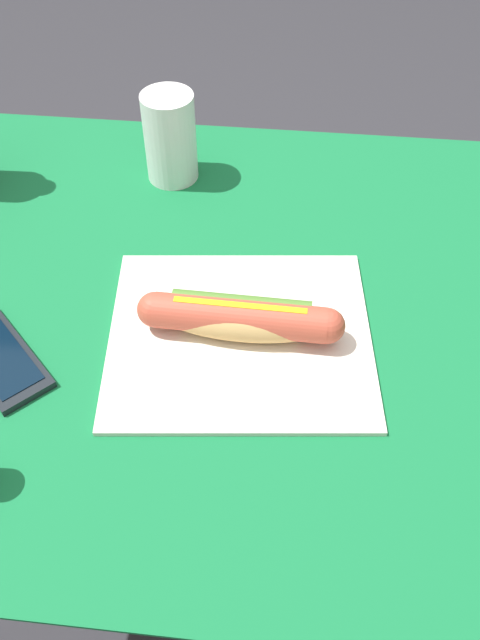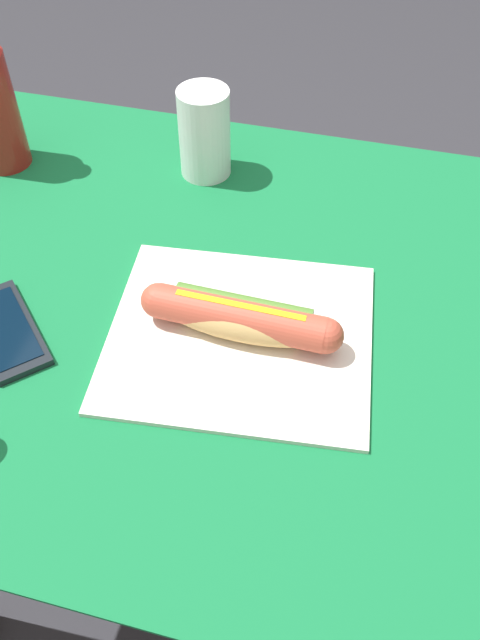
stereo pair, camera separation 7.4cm
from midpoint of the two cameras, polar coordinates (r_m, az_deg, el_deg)
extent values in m
plane|color=#2D2D33|center=(1.43, -0.28, -19.02)|extent=(6.00, 6.00, 0.00)
cylinder|color=brown|center=(1.37, -13.42, 1.59)|extent=(0.07, 0.07, 0.71)
cylinder|color=brown|center=(1.28, 20.19, -4.90)|extent=(0.07, 0.07, 0.71)
cube|color=brown|center=(0.82, -0.46, 1.06)|extent=(0.95, 0.70, 0.03)
cube|color=#146B38|center=(0.81, -0.47, 1.88)|extent=(1.01, 0.76, 0.00)
cube|color=silver|center=(0.76, 2.78, -1.52)|extent=(0.32, 0.29, 0.01)
ellipsoid|color=tan|center=(0.74, 2.85, -0.24)|extent=(0.18, 0.05, 0.05)
cylinder|color=#BC4C38|center=(0.73, 2.87, 0.05)|extent=(0.19, 0.05, 0.04)
sphere|color=#BC4C38|center=(0.73, 10.25, -1.50)|extent=(0.04, 0.04, 0.04)
sphere|color=#BC4C38|center=(0.75, -4.26, 1.54)|extent=(0.04, 0.04, 0.04)
cube|color=yellow|center=(0.72, 2.92, 1.02)|extent=(0.15, 0.01, 0.00)
cylinder|color=#4C7A2D|center=(0.74, 3.16, 1.23)|extent=(0.16, 0.02, 0.02)
cube|color=black|center=(0.79, -16.95, -0.99)|extent=(0.15, 0.15, 0.01)
cube|color=black|center=(0.79, -17.02, -0.75)|extent=(0.12, 0.12, 0.00)
cylinder|color=white|center=(0.96, -0.80, 15.64)|extent=(0.07, 0.07, 0.13)
camera|label=1|loc=(0.04, -87.13, 3.19)|focal=37.30mm
camera|label=2|loc=(0.04, 92.87, -3.19)|focal=37.30mm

